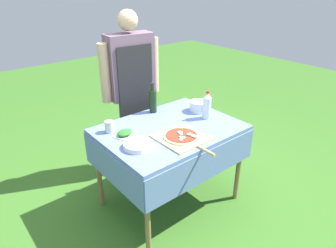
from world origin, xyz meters
TOP-DOWN VIEW (x-y plane):
  - ground_plane at (0.00, 0.00)m, footprint 12.00×12.00m
  - prep_table at (0.00, 0.00)m, footprint 1.21×0.91m
  - person_cook at (0.09, 0.72)m, footprint 0.65×0.26m
  - pizza_on_peel at (-0.05, -0.22)m, footprint 0.38×0.55m
  - oil_bottle at (0.09, 0.36)m, footprint 0.07×0.07m
  - water_bottle at (0.39, -0.07)m, footprint 0.08×0.08m
  - herb_container at (-0.38, 0.13)m, footprint 0.20×0.18m
  - mixing_tub at (0.45, 0.10)m, footprint 0.17×0.17m
  - plate_stack at (-0.41, -0.10)m, footprint 0.23×0.23m
  - sauce_jar at (-0.45, 0.26)m, footprint 0.08×0.08m

SIDE VIEW (x-z plane):
  - ground_plane at x=0.00m, z-range 0.00..0.00m
  - prep_table at x=0.00m, z-range 0.32..1.13m
  - pizza_on_peel at x=-0.05m, z-range 0.80..0.85m
  - plate_stack at x=-0.41m, z-range 0.81..0.85m
  - herb_container at x=-0.38m, z-range 0.81..0.86m
  - sauce_jar at x=-0.45m, z-range 0.81..0.91m
  - mixing_tub at x=0.45m, z-range 0.81..0.91m
  - oil_bottle at x=0.09m, z-range 0.78..1.08m
  - water_bottle at x=0.39m, z-range 0.81..1.07m
  - person_cook at x=0.09m, z-range 0.16..1.89m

